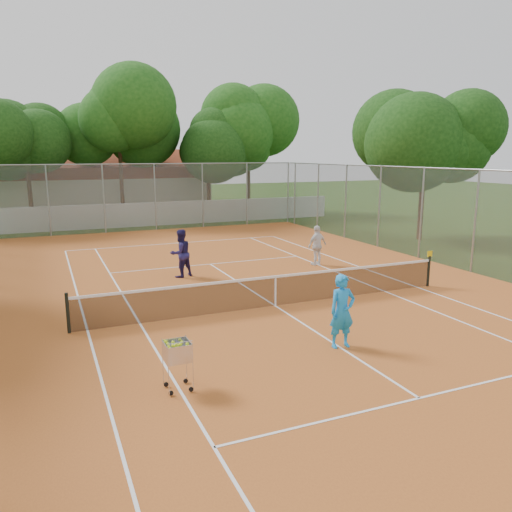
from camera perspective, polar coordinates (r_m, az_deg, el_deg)
name	(u,v)px	position (r m, az deg, el deg)	size (l,w,h in m)	color
ground	(275,307)	(15.36, 2.22, -5.80)	(120.00, 120.00, 0.00)	#1F3A0F
court_pad	(275,306)	(15.35, 2.22, -5.76)	(18.00, 34.00, 0.02)	#B45C23
court_lines	(275,306)	(15.35, 2.22, -5.72)	(10.98, 23.78, 0.01)	white
tennis_net	(275,291)	(15.21, 2.23, -3.97)	(11.88, 0.10, 0.98)	black
perimeter_fence	(276,242)	(14.88, 2.28, 1.57)	(18.00, 34.00, 4.00)	slate
boundary_wall	(149,214)	(33.06, -12.08, 4.69)	(26.00, 0.30, 1.50)	silver
clubhouse	(99,184)	(42.51, -17.52, 7.87)	(16.40, 9.00, 4.40)	beige
tropical_trees	(138,148)	(35.78, -13.34, 11.97)	(29.00, 19.00, 10.00)	#10330C
player_near	(342,311)	(12.12, 9.82, -6.24)	(0.65, 0.43, 1.79)	#1A8FE4
player_far_left	(181,253)	(18.91, -8.61, 0.30)	(0.88, 0.68, 1.81)	#201B51
player_far_right	(317,245)	(20.90, 7.00, 1.22)	(0.97, 0.41, 1.66)	white
ball_hopper	(178,364)	(10.09, -8.94, -12.08)	(0.52, 0.52, 1.08)	silver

